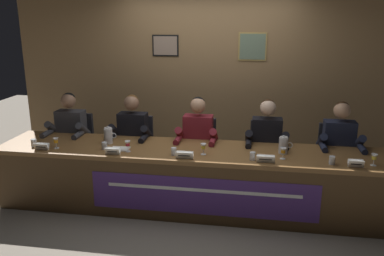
{
  "coord_description": "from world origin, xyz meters",
  "views": [
    {
      "loc": [
        0.7,
        -4.3,
        2.2
      ],
      "look_at": [
        0.0,
        0.0,
        0.97
      ],
      "focal_mm": 37.73,
      "sensor_mm": 36.0,
      "label": 1
    }
  ],
  "objects_px": {
    "nameplate_center": "(184,155)",
    "nameplate_far_right": "(356,164)",
    "conference_table": "(191,170)",
    "water_cup_left": "(104,146)",
    "panelist_far_left": "(69,133)",
    "panelist_left": "(131,136)",
    "juice_glass_center": "(203,147)",
    "document_stack_left": "(120,149)",
    "juice_glass_left": "(128,144)",
    "juice_glass_far_left": "(56,141)",
    "panelist_center": "(197,139)",
    "panelist_far_right": "(340,146)",
    "chair_far_right": "(334,162)",
    "chair_far_left": "(77,148)",
    "chair_center": "(199,155)",
    "nameplate_right": "(266,159)",
    "panelist_right": "(266,142)",
    "water_cup_far_left": "(34,143)",
    "nameplate_left": "(113,151)",
    "juice_glass_right": "(283,151)",
    "juice_glass_far_right": "(374,158)",
    "chair_left": "(137,151)",
    "water_cup_far_right": "(332,161)",
    "water_cup_right": "(253,156)",
    "water_cup_center": "(174,152)",
    "water_pitcher_right_side": "(283,145)",
    "nameplate_far_left": "(41,146)"
  },
  "relations": [
    {
      "from": "juice_glass_left",
      "to": "chair_far_right",
      "type": "height_order",
      "value": "chair_far_right"
    },
    {
      "from": "juice_glass_far_left",
      "to": "juice_glass_far_right",
      "type": "distance_m",
      "value": 3.45
    },
    {
      "from": "water_cup_right",
      "to": "water_pitcher_right_side",
      "type": "distance_m",
      "value": 0.43
    },
    {
      "from": "chair_left",
      "to": "panelist_left",
      "type": "relative_size",
      "value": 0.74
    },
    {
      "from": "water_cup_far_left",
      "to": "water_cup_far_right",
      "type": "relative_size",
      "value": 1.0
    },
    {
      "from": "panelist_far_left",
      "to": "water_cup_center",
      "type": "relative_size",
      "value": 14.54
    },
    {
      "from": "nameplate_left",
      "to": "water_cup_center",
      "type": "relative_size",
      "value": 1.9
    },
    {
      "from": "panelist_center",
      "to": "water_cup_right",
      "type": "height_order",
      "value": "panelist_center"
    },
    {
      "from": "document_stack_left",
      "to": "nameplate_center",
      "type": "bearing_deg",
      "value": -13.53
    },
    {
      "from": "nameplate_left",
      "to": "juice_glass_right",
      "type": "distance_m",
      "value": 1.84
    },
    {
      "from": "water_cup_far_left",
      "to": "juice_glass_center",
      "type": "relative_size",
      "value": 0.69
    },
    {
      "from": "chair_far_right",
      "to": "nameplate_center",
      "type": "bearing_deg",
      "value": -151.75
    },
    {
      "from": "panelist_center",
      "to": "panelist_far_left",
      "type": "bearing_deg",
      "value": 180.0
    },
    {
      "from": "juice_glass_left",
      "to": "chair_center",
      "type": "bearing_deg",
      "value": 48.78
    },
    {
      "from": "juice_glass_far_left",
      "to": "document_stack_left",
      "type": "xyz_separation_m",
      "value": [
        0.73,
        0.08,
        -0.08
      ]
    },
    {
      "from": "juice_glass_center",
      "to": "conference_table",
      "type": "bearing_deg",
      "value": 164.38
    },
    {
      "from": "water_cup_far_left",
      "to": "chair_center",
      "type": "xyz_separation_m",
      "value": [
        1.84,
        0.78,
        -0.32
      ]
    },
    {
      "from": "nameplate_left",
      "to": "nameplate_far_right",
      "type": "bearing_deg",
      "value": 0.53
    },
    {
      "from": "water_cup_far_left",
      "to": "nameplate_right",
      "type": "xyz_separation_m",
      "value": [
        2.66,
        -0.12,
        0.0
      ]
    },
    {
      "from": "document_stack_left",
      "to": "water_cup_far_left",
      "type": "bearing_deg",
      "value": -177.21
    },
    {
      "from": "chair_center",
      "to": "nameplate_right",
      "type": "distance_m",
      "value": 1.26
    },
    {
      "from": "nameplate_far_right",
      "to": "panelist_center",
      "type": "bearing_deg",
      "value": 157.93
    },
    {
      "from": "panelist_far_right",
      "to": "water_cup_left",
      "type": "bearing_deg",
      "value": -168.05
    },
    {
      "from": "chair_left",
      "to": "water_cup_far_right",
      "type": "distance_m",
      "value": 2.5
    },
    {
      "from": "panelist_left",
      "to": "juice_glass_center",
      "type": "bearing_deg",
      "value": -29.15
    },
    {
      "from": "juice_glass_right",
      "to": "chair_far_right",
      "type": "relative_size",
      "value": 0.14
    },
    {
      "from": "chair_left",
      "to": "chair_far_right",
      "type": "bearing_deg",
      "value": 0.0
    },
    {
      "from": "water_cup_left",
      "to": "juice_glass_far_left",
      "type": "bearing_deg",
      "value": -175.18
    },
    {
      "from": "panelist_left",
      "to": "document_stack_left",
      "type": "xyz_separation_m",
      "value": [
        0.03,
        -0.53,
        0.01
      ]
    },
    {
      "from": "chair_far_right",
      "to": "panelist_center",
      "type": "bearing_deg",
      "value": -173.25
    },
    {
      "from": "panelist_center",
      "to": "panelist_right",
      "type": "bearing_deg",
      "value": 0.0
    },
    {
      "from": "chair_far_left",
      "to": "juice_glass_center",
      "type": "bearing_deg",
      "value": -22.32
    },
    {
      "from": "panelist_far_left",
      "to": "panelist_left",
      "type": "xyz_separation_m",
      "value": [
        0.84,
        0.0,
        0.0
      ]
    },
    {
      "from": "juice_glass_center",
      "to": "document_stack_left",
      "type": "distance_m",
      "value": 0.97
    },
    {
      "from": "juice_glass_left",
      "to": "water_cup_left",
      "type": "height_order",
      "value": "juice_glass_left"
    },
    {
      "from": "conference_table",
      "to": "chair_far_right",
      "type": "bearing_deg",
      "value": 22.97
    },
    {
      "from": "panelist_center",
      "to": "panelist_far_right",
      "type": "xyz_separation_m",
      "value": [
        1.69,
        0.0,
        0.0
      ]
    },
    {
      "from": "water_cup_center",
      "to": "water_pitcher_right_side",
      "type": "xyz_separation_m",
      "value": [
        1.18,
        0.25,
        0.06
      ]
    },
    {
      "from": "panelist_left",
      "to": "nameplate_far_right",
      "type": "bearing_deg",
      "value": -15.21
    },
    {
      "from": "nameplate_far_right",
      "to": "juice_glass_far_right",
      "type": "xyz_separation_m",
      "value": [
        0.19,
        0.08,
        0.05
      ]
    },
    {
      "from": "juice_glass_far_left",
      "to": "panelist_center",
      "type": "height_order",
      "value": "panelist_center"
    },
    {
      "from": "panelist_far_left",
      "to": "panelist_center",
      "type": "bearing_deg",
      "value": 0.0
    },
    {
      "from": "conference_table",
      "to": "water_cup_left",
      "type": "relative_size",
      "value": 53.16
    },
    {
      "from": "conference_table",
      "to": "juice_glass_far_left",
      "type": "bearing_deg",
      "value": -176.36
    },
    {
      "from": "panelist_far_left",
      "to": "nameplate_far_left",
      "type": "xyz_separation_m",
      "value": [
        0.01,
        -0.69,
        0.04
      ]
    },
    {
      "from": "nameplate_center",
      "to": "nameplate_far_right",
      "type": "distance_m",
      "value": 1.75
    },
    {
      "from": "water_cup_center",
      "to": "nameplate_left",
      "type": "bearing_deg",
      "value": -172.08
    },
    {
      "from": "panelist_far_left",
      "to": "juice_glass_far_left",
      "type": "relative_size",
      "value": 9.97
    },
    {
      "from": "document_stack_left",
      "to": "panelist_center",
      "type": "bearing_deg",
      "value": 33.39
    },
    {
      "from": "panelist_left",
      "to": "nameplate_right",
      "type": "xyz_separation_m",
      "value": [
        1.67,
        -0.7,
        0.04
      ]
    }
  ]
}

